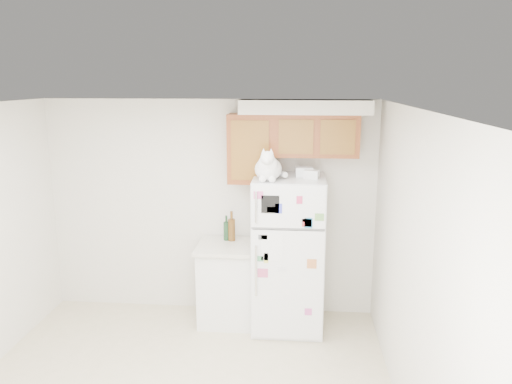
# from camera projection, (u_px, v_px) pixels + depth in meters

# --- Properties ---
(room_shell) EXTENTS (3.84, 4.04, 2.52)m
(room_shell) POSITION_uv_depth(u_px,v_px,m) (186.00, 212.00, 4.00)
(room_shell) COLOR silver
(room_shell) RESTS_ON ground_plane
(refrigerator) EXTENTS (0.76, 0.78, 1.70)m
(refrigerator) POSITION_uv_depth(u_px,v_px,m) (288.00, 254.00, 5.44)
(refrigerator) COLOR white
(refrigerator) RESTS_ON ground_plane
(base_counter) EXTENTS (0.64, 0.64, 0.92)m
(base_counter) POSITION_uv_depth(u_px,v_px,m) (227.00, 282.00, 5.65)
(base_counter) COLOR white
(base_counter) RESTS_ON ground_plane
(cat) EXTENTS (0.34, 0.50, 0.35)m
(cat) POSITION_uv_depth(u_px,v_px,m) (268.00, 168.00, 5.08)
(cat) COLOR white
(cat) RESTS_ON refrigerator
(storage_box_back) EXTENTS (0.19, 0.14, 0.10)m
(storage_box_back) POSITION_uv_depth(u_px,v_px,m) (304.00, 172.00, 5.30)
(storage_box_back) COLOR white
(storage_box_back) RESTS_ON refrigerator
(storage_box_front) EXTENTS (0.17, 0.14, 0.09)m
(storage_box_front) POSITION_uv_depth(u_px,v_px,m) (312.00, 174.00, 5.19)
(storage_box_front) COLOR white
(storage_box_front) RESTS_ON refrigerator
(bottle_green) EXTENTS (0.07, 0.07, 0.29)m
(bottle_green) POSITION_uv_depth(u_px,v_px,m) (226.00, 228.00, 5.66)
(bottle_green) COLOR #19381E
(bottle_green) RESTS_ON base_counter
(bottle_amber) EXTENTS (0.08, 0.08, 0.34)m
(bottle_amber) POSITION_uv_depth(u_px,v_px,m) (232.00, 226.00, 5.64)
(bottle_amber) COLOR #593814
(bottle_amber) RESTS_ON base_counter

